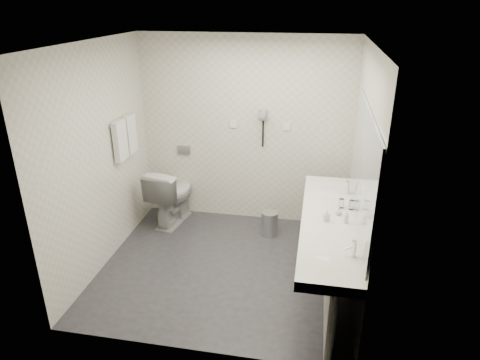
# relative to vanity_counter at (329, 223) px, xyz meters

# --- Properties ---
(floor) EXTENTS (2.80, 2.80, 0.00)m
(floor) POSITION_rel_vanity_counter_xyz_m (-1.12, 0.20, -0.80)
(floor) COLOR #28272C
(floor) RESTS_ON ground
(ceiling) EXTENTS (2.80, 2.80, 0.00)m
(ceiling) POSITION_rel_vanity_counter_xyz_m (-1.12, 0.20, 1.70)
(ceiling) COLOR silver
(ceiling) RESTS_ON wall_back
(wall_back) EXTENTS (2.80, 0.00, 2.80)m
(wall_back) POSITION_rel_vanity_counter_xyz_m (-1.12, 1.50, 0.45)
(wall_back) COLOR beige
(wall_back) RESTS_ON floor
(wall_front) EXTENTS (2.80, 0.00, 2.80)m
(wall_front) POSITION_rel_vanity_counter_xyz_m (-1.12, -1.10, 0.45)
(wall_front) COLOR beige
(wall_front) RESTS_ON floor
(wall_left) EXTENTS (0.00, 2.60, 2.60)m
(wall_left) POSITION_rel_vanity_counter_xyz_m (-2.52, 0.20, 0.45)
(wall_left) COLOR beige
(wall_left) RESTS_ON floor
(wall_right) EXTENTS (0.00, 2.60, 2.60)m
(wall_right) POSITION_rel_vanity_counter_xyz_m (0.27, 0.20, 0.45)
(wall_right) COLOR beige
(wall_right) RESTS_ON floor
(vanity_counter) EXTENTS (0.55, 2.20, 0.10)m
(vanity_counter) POSITION_rel_vanity_counter_xyz_m (0.00, 0.00, 0.00)
(vanity_counter) COLOR silver
(vanity_counter) RESTS_ON floor
(vanity_panel) EXTENTS (0.03, 2.15, 0.75)m
(vanity_panel) POSITION_rel_vanity_counter_xyz_m (0.02, 0.00, -0.42)
(vanity_panel) COLOR #989390
(vanity_panel) RESTS_ON floor
(vanity_post_near) EXTENTS (0.06, 0.06, 0.75)m
(vanity_post_near) POSITION_rel_vanity_counter_xyz_m (0.05, -1.04, -0.42)
(vanity_post_near) COLOR silver
(vanity_post_near) RESTS_ON floor
(vanity_post_far) EXTENTS (0.06, 0.06, 0.75)m
(vanity_post_far) POSITION_rel_vanity_counter_xyz_m (0.05, 1.04, -0.42)
(vanity_post_far) COLOR silver
(vanity_post_far) RESTS_ON floor
(mirror) EXTENTS (0.02, 2.20, 1.05)m
(mirror) POSITION_rel_vanity_counter_xyz_m (0.26, 0.00, 0.65)
(mirror) COLOR #B2BCC6
(mirror) RESTS_ON wall_right
(basin_near) EXTENTS (0.40, 0.31, 0.05)m
(basin_near) POSITION_rel_vanity_counter_xyz_m (0.00, -0.65, 0.04)
(basin_near) COLOR silver
(basin_near) RESTS_ON vanity_counter
(basin_far) EXTENTS (0.40, 0.31, 0.05)m
(basin_far) POSITION_rel_vanity_counter_xyz_m (0.00, 0.65, 0.04)
(basin_far) COLOR silver
(basin_far) RESTS_ON vanity_counter
(faucet_near) EXTENTS (0.04, 0.04, 0.15)m
(faucet_near) POSITION_rel_vanity_counter_xyz_m (0.19, -0.65, 0.12)
(faucet_near) COLOR silver
(faucet_near) RESTS_ON vanity_counter
(faucet_far) EXTENTS (0.04, 0.04, 0.15)m
(faucet_far) POSITION_rel_vanity_counter_xyz_m (0.19, 0.65, 0.12)
(faucet_far) COLOR silver
(faucet_far) RESTS_ON vanity_counter
(soap_bottle_a) EXTENTS (0.07, 0.07, 0.12)m
(soap_bottle_a) POSITION_rel_vanity_counter_xyz_m (-0.03, -0.05, 0.11)
(soap_bottle_a) COLOR white
(soap_bottle_a) RESTS_ON vanity_counter
(soap_bottle_b) EXTENTS (0.09, 0.09, 0.08)m
(soap_bottle_b) POSITION_rel_vanity_counter_xyz_m (0.09, 0.11, 0.09)
(soap_bottle_b) COLOR white
(soap_bottle_b) RESTS_ON vanity_counter
(soap_bottle_c) EXTENTS (0.06, 0.06, 0.13)m
(soap_bottle_c) POSITION_rel_vanity_counter_xyz_m (0.16, -0.05, 0.11)
(soap_bottle_c) COLOR white
(soap_bottle_c) RESTS_ON vanity_counter
(glass_left) EXTENTS (0.07, 0.07, 0.10)m
(glass_left) POSITION_rel_vanity_counter_xyz_m (0.22, 0.26, 0.10)
(glass_left) COLOR silver
(glass_left) RESTS_ON vanity_counter
(glass_right) EXTENTS (0.06, 0.06, 0.10)m
(glass_right) POSITION_rel_vanity_counter_xyz_m (0.12, 0.28, 0.10)
(glass_right) COLOR silver
(glass_right) RESTS_ON vanity_counter
(toilet) EXTENTS (0.58, 0.86, 0.81)m
(toilet) POSITION_rel_vanity_counter_xyz_m (-2.08, 1.16, -0.40)
(toilet) COLOR silver
(toilet) RESTS_ON floor
(flush_plate) EXTENTS (0.18, 0.02, 0.12)m
(flush_plate) POSITION_rel_vanity_counter_xyz_m (-1.98, 1.49, 0.15)
(flush_plate) COLOR #B2B5BA
(flush_plate) RESTS_ON wall_back
(pedal_bin) EXTENTS (0.23, 0.23, 0.31)m
(pedal_bin) POSITION_rel_vanity_counter_xyz_m (-0.71, 1.05, -0.65)
(pedal_bin) COLOR #B2B5BA
(pedal_bin) RESTS_ON floor
(bin_lid) EXTENTS (0.22, 0.22, 0.02)m
(bin_lid) POSITION_rel_vanity_counter_xyz_m (-0.71, 1.05, -0.48)
(bin_lid) COLOR #B2B5BA
(bin_lid) RESTS_ON pedal_bin
(towel_rail) EXTENTS (0.02, 0.62, 0.02)m
(towel_rail) POSITION_rel_vanity_counter_xyz_m (-2.47, 0.75, 0.75)
(towel_rail) COLOR silver
(towel_rail) RESTS_ON wall_left
(towel_near) EXTENTS (0.07, 0.24, 0.48)m
(towel_near) POSITION_rel_vanity_counter_xyz_m (-2.46, 0.61, 0.53)
(towel_near) COLOR silver
(towel_near) RESTS_ON towel_rail
(towel_far) EXTENTS (0.07, 0.24, 0.48)m
(towel_far) POSITION_rel_vanity_counter_xyz_m (-2.46, 0.89, 0.53)
(towel_far) COLOR silver
(towel_far) RESTS_ON towel_rail
(dryer_cradle) EXTENTS (0.10, 0.04, 0.14)m
(dryer_cradle) POSITION_rel_vanity_counter_xyz_m (-0.88, 1.47, 0.70)
(dryer_cradle) COLOR gray
(dryer_cradle) RESTS_ON wall_back
(dryer_barrel) EXTENTS (0.08, 0.14, 0.08)m
(dryer_barrel) POSITION_rel_vanity_counter_xyz_m (-0.88, 1.40, 0.73)
(dryer_barrel) COLOR gray
(dryer_barrel) RESTS_ON dryer_cradle
(dryer_cord) EXTENTS (0.02, 0.02, 0.35)m
(dryer_cord) POSITION_rel_vanity_counter_xyz_m (-0.88, 1.46, 0.45)
(dryer_cord) COLOR black
(dryer_cord) RESTS_ON dryer_cradle
(switch_plate_a) EXTENTS (0.09, 0.02, 0.09)m
(switch_plate_a) POSITION_rel_vanity_counter_xyz_m (-1.27, 1.49, 0.55)
(switch_plate_a) COLOR silver
(switch_plate_a) RESTS_ON wall_back
(switch_plate_b) EXTENTS (0.09, 0.02, 0.09)m
(switch_plate_b) POSITION_rel_vanity_counter_xyz_m (-0.57, 1.49, 0.55)
(switch_plate_b) COLOR silver
(switch_plate_b) RESTS_ON wall_back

